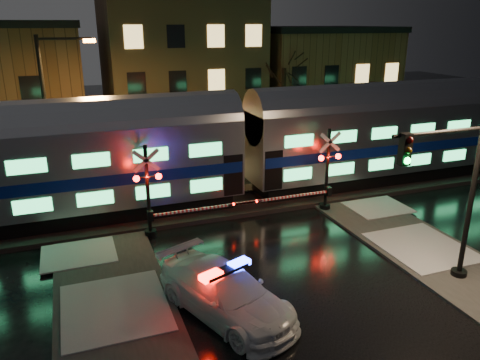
{
  "coord_description": "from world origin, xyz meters",
  "views": [
    {
      "loc": [
        -7.27,
        -17.37,
        9.38
      ],
      "look_at": [
        0.11,
        2.5,
        2.2
      ],
      "focal_mm": 35.0,
      "sensor_mm": 36.0,
      "label": 1
    }
  ],
  "objects_px": {
    "traffic_light": "(451,200)",
    "streetlight": "(52,108)",
    "police_car": "(226,293)",
    "crossing_signal_left": "(157,200)",
    "crossing_signal_right": "(322,179)"
  },
  "relations": [
    {
      "from": "traffic_light",
      "to": "streetlight",
      "type": "height_order",
      "value": "streetlight"
    },
    {
      "from": "police_car",
      "to": "streetlight",
      "type": "relative_size",
      "value": 0.68
    },
    {
      "from": "police_car",
      "to": "traffic_light",
      "type": "height_order",
      "value": "traffic_light"
    },
    {
      "from": "police_car",
      "to": "crossing_signal_left",
      "type": "height_order",
      "value": "crossing_signal_left"
    },
    {
      "from": "streetlight",
      "to": "police_car",
      "type": "bearing_deg",
      "value": -69.58
    },
    {
      "from": "crossing_signal_left",
      "to": "traffic_light",
      "type": "bearing_deg",
      "value": -40.21
    },
    {
      "from": "crossing_signal_right",
      "to": "streetlight",
      "type": "relative_size",
      "value": 0.7
    },
    {
      "from": "crossing_signal_right",
      "to": "traffic_light",
      "type": "distance_m",
      "value": 7.93
    },
    {
      "from": "police_car",
      "to": "streetlight",
      "type": "bearing_deg",
      "value": 88.9
    },
    {
      "from": "traffic_light",
      "to": "streetlight",
      "type": "relative_size",
      "value": 0.72
    },
    {
      "from": "crossing_signal_right",
      "to": "crossing_signal_left",
      "type": "bearing_deg",
      "value": -180.0
    },
    {
      "from": "crossing_signal_left",
      "to": "traffic_light",
      "type": "distance_m",
      "value": 12.09
    },
    {
      "from": "police_car",
      "to": "streetlight",
      "type": "distance_m",
      "value": 15.02
    },
    {
      "from": "crossing_signal_left",
      "to": "streetlight",
      "type": "xyz_separation_m",
      "value": [
        -4.07,
        6.69,
        3.27
      ]
    },
    {
      "from": "crossing_signal_right",
      "to": "police_car",
      "type": "bearing_deg",
      "value": -137.64
    }
  ]
}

